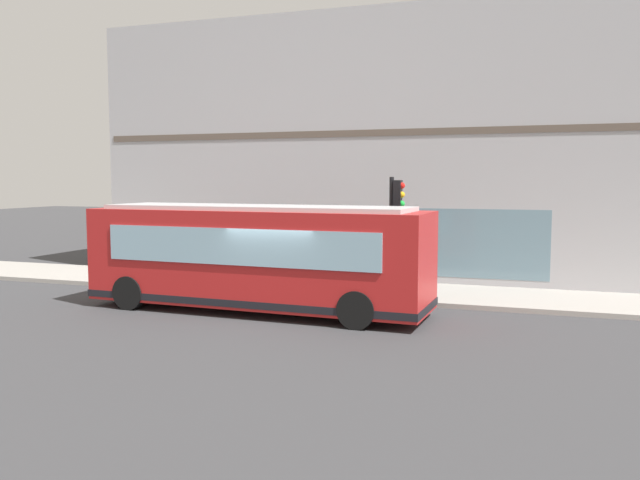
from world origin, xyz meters
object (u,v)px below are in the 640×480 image
pedestrian_near_building_entrance (346,252)px  pedestrian_walking_along_curb (283,258)px  newspaper_vending_box (226,267)px  fire_hydrant (306,281)px  city_bus_nearside (256,258)px  traffic_light_near_corner (395,213)px

pedestrian_near_building_entrance → pedestrian_walking_along_curb: bearing=138.4°
newspaper_vending_box → fire_hydrant: bearing=-112.4°
fire_hydrant → pedestrian_near_building_entrance: (2.35, -0.67, 0.70)m
newspaper_vending_box → city_bus_nearside: bearing=-143.4°
city_bus_nearside → pedestrian_near_building_entrance: city_bus_nearside is taller
fire_hydrant → pedestrian_walking_along_curb: (0.49, 0.98, 0.67)m
pedestrian_walking_along_curb → pedestrian_near_building_entrance: bearing=-41.6°
pedestrian_near_building_entrance → city_bus_nearside: bearing=167.0°
traffic_light_near_corner → pedestrian_near_building_entrance: size_ratio=2.05×
city_bus_nearside → pedestrian_near_building_entrance: 5.25m
pedestrian_near_building_entrance → pedestrian_walking_along_curb: 2.49m
city_bus_nearside → newspaper_vending_box: 5.41m
fire_hydrant → newspaper_vending_box: 3.99m
city_bus_nearside → traffic_light_near_corner: bearing=-50.7°
city_bus_nearside → pedestrian_walking_along_curb: size_ratio=5.70×
traffic_light_near_corner → fire_hydrant: (-0.08, 2.95, -2.25)m
city_bus_nearside → fire_hydrant: city_bus_nearside is taller
pedestrian_walking_along_curb → newspaper_vending_box: size_ratio=1.97×
traffic_light_near_corner → fire_hydrant: size_ratio=5.06×
fire_hydrant → newspaper_vending_box: bearing=67.6°
pedestrian_near_building_entrance → traffic_light_near_corner: bearing=-134.8°
traffic_light_near_corner → fire_hydrant: bearing=91.5°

